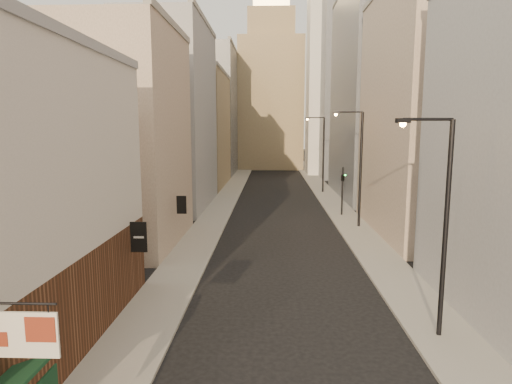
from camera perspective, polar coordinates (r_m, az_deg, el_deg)
name	(u,v)px	position (r m, az deg, el deg)	size (l,w,h in m)	color
sidewalk_left	(232,190)	(61.84, -3.21, 0.31)	(3.00, 140.00, 0.15)	#9C988F
sidewalk_right	(322,190)	(62.03, 8.84, 0.25)	(3.00, 140.00, 0.15)	#9C988F
left_bldg_beige	(123,139)	(33.85, -17.26, 6.70)	(8.00, 12.00, 16.00)	gray
left_bldg_grey	(172,118)	(49.25, -11.18, 9.67)	(8.00, 16.00, 20.00)	gray
left_bldg_tan	(199,131)	(66.89, -7.62, 8.10)	(8.00, 18.00, 17.00)	#8B7655
left_bldg_wingrid	(215,112)	(86.74, -5.44, 10.51)	(8.00, 20.00, 24.00)	gray
right_bldg_beige	(429,114)	(38.22, 22.05, 9.63)	(8.00, 16.00, 20.00)	gray
right_bldg_wingrid	(373,95)	(57.58, 15.31, 12.33)	(8.00, 20.00, 26.00)	gray
highrise	(373,38)	(87.70, 15.29, 19.23)	(21.00, 23.00, 51.20)	gray
clock_tower	(271,89)	(98.36, 2.00, 13.58)	(14.00, 14.00, 44.90)	#8B7655
white_tower	(329,77)	(85.23, 9.67, 14.93)	(8.00, 8.00, 41.50)	silver
streetlamp_near	(441,216)	(18.97, 23.43, -3.00)	(2.42, 0.50, 9.23)	black
streetlamp_mid	(358,162)	(38.69, 13.41, 3.89)	(2.69, 0.66, 10.32)	black
streetlamp_far	(322,150)	(59.34, 8.74, 5.56)	(2.70, 0.72, 10.37)	black
traffic_light_right	(343,179)	(43.80, 11.48, 1.70)	(0.65, 0.64, 5.00)	black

